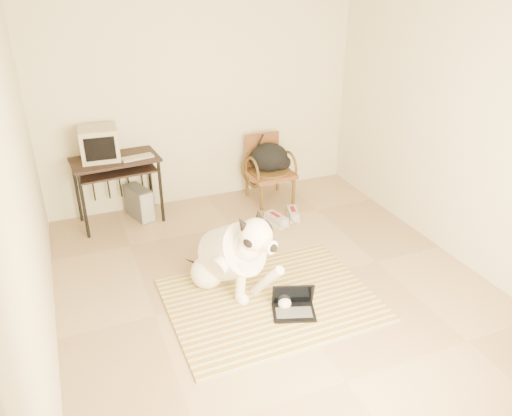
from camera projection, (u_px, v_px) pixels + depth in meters
floor at (275, 287)px, 4.85m from camera, size 4.50×4.50×0.00m
wall_back at (202, 96)px, 6.11m from camera, size 4.50×0.00×4.50m
wall_front at (472, 310)px, 2.38m from camera, size 4.50×0.00×4.50m
wall_left at (23, 193)px, 3.57m from camera, size 0.00×4.50×4.50m
wall_right at (462, 129)px, 4.92m from camera, size 0.00×4.50×4.50m
rug at (271, 300)px, 4.64m from camera, size 1.88×1.44×0.02m
dog at (232, 255)px, 4.66m from camera, size 0.76×1.15×0.94m
laptop at (293, 305)px, 4.45m from camera, size 0.44×0.38×0.26m
computer_desk at (116, 168)px, 5.75m from camera, size 1.01×0.62×0.81m
crt_monitor at (99, 143)px, 5.62m from camera, size 0.44×0.42×0.37m
desk_keyboard at (138, 157)px, 5.71m from camera, size 0.37×0.18×0.02m
pc_tower at (139, 203)px, 6.07m from camera, size 0.30×0.46×0.39m
rattan_chair at (268, 169)px, 6.47m from camera, size 0.57×0.56×0.84m
backpack at (271, 159)px, 6.41m from camera, size 0.54×0.42×0.38m
sneaker_left at (276, 220)px, 5.99m from camera, size 0.21×0.35×0.12m
sneaker_right at (293, 214)px, 6.13m from camera, size 0.20×0.33×0.11m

